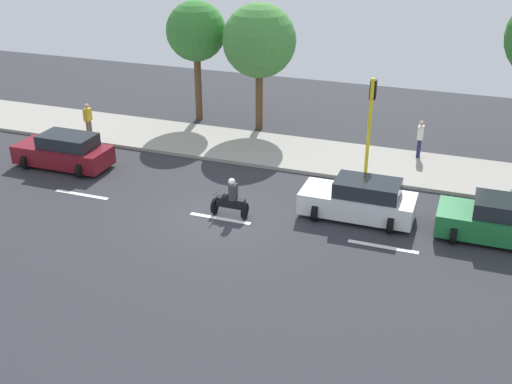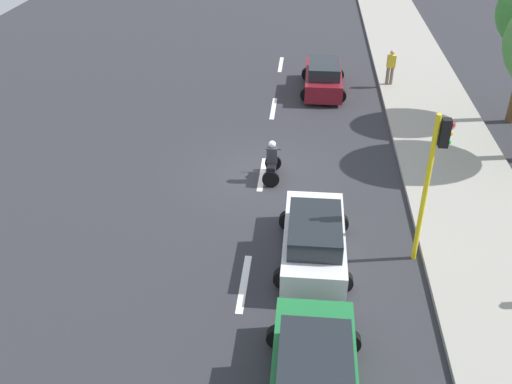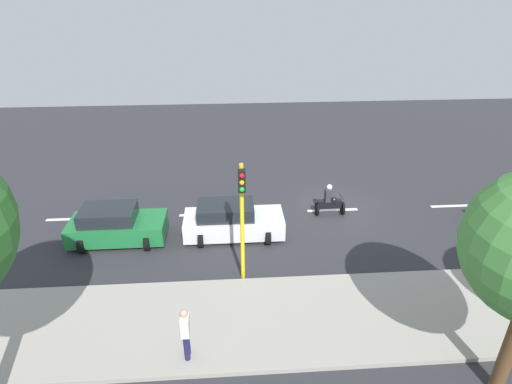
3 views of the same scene
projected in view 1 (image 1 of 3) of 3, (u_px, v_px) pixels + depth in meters
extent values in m
cube|color=#2D2D33|center=(220.00, 220.00, 23.00)|extent=(40.00, 60.00, 0.10)
cube|color=#9E998E|center=(279.00, 151.00, 28.89)|extent=(4.00, 60.00, 0.15)
cube|color=white|center=(383.00, 247.00, 21.12)|extent=(0.20, 2.40, 0.01)
cube|color=white|center=(220.00, 219.00, 22.98)|extent=(0.20, 2.40, 0.01)
cube|color=white|center=(82.00, 195.00, 24.83)|extent=(0.20, 2.40, 0.01)
cube|color=white|center=(357.00, 203.00, 22.87)|extent=(1.71, 4.14, 0.80)
cube|color=#1E2328|center=(368.00, 188.00, 22.47)|extent=(1.44, 2.32, 0.56)
cylinder|color=black|center=(316.00, 212.00, 22.76)|extent=(0.64, 0.22, 0.64)
cylinder|color=black|center=(326.00, 196.00, 24.03)|extent=(0.64, 0.22, 0.64)
cylinder|color=black|center=(391.00, 224.00, 21.91)|extent=(0.64, 0.22, 0.64)
cylinder|color=black|center=(397.00, 206.00, 23.18)|extent=(0.64, 0.22, 0.64)
cube|color=maroon|center=(63.00, 154.00, 27.23)|extent=(1.70, 4.23, 0.80)
cube|color=#1E2328|center=(68.00, 141.00, 26.83)|extent=(1.43, 2.37, 0.56)
cylinder|color=black|center=(27.00, 161.00, 27.13)|extent=(0.64, 0.22, 0.64)
cylinder|color=black|center=(48.00, 150.00, 28.39)|extent=(0.64, 0.22, 0.64)
cylinder|color=black|center=(81.00, 170.00, 26.27)|extent=(0.64, 0.22, 0.64)
cylinder|color=black|center=(101.00, 158.00, 27.53)|extent=(0.64, 0.22, 0.64)
cube|color=#1E7238|center=(495.00, 224.00, 21.41)|extent=(1.80, 3.87, 0.80)
cube|color=#1E2328|center=(508.00, 208.00, 21.02)|extent=(1.51, 2.17, 0.56)
cylinder|color=black|center=(454.00, 235.00, 21.24)|extent=(0.64, 0.22, 0.64)
cylinder|color=black|center=(457.00, 215.00, 22.58)|extent=(0.64, 0.22, 0.64)
cylinder|color=black|center=(215.00, 206.00, 23.27)|extent=(0.60, 0.10, 0.60)
cylinder|color=black|center=(245.00, 211.00, 22.90)|extent=(0.60, 0.10, 0.60)
cube|color=black|center=(231.00, 202.00, 22.96)|extent=(0.28, 1.10, 0.36)
sphere|color=black|center=(226.00, 197.00, 22.95)|extent=(0.32, 0.32, 0.32)
cylinder|color=black|center=(217.00, 192.00, 22.98)|extent=(0.55, 0.04, 0.04)
cube|color=#333338|center=(233.00, 192.00, 22.74)|extent=(0.36, 0.24, 0.60)
sphere|color=silver|center=(232.00, 182.00, 22.58)|extent=(0.26, 0.26, 0.26)
cylinder|color=#72604C|center=(88.00, 130.00, 30.12)|extent=(0.16, 0.16, 0.85)
cylinder|color=#72604C|center=(90.00, 128.00, 30.29)|extent=(0.16, 0.16, 0.85)
cube|color=gold|center=(88.00, 115.00, 29.89)|extent=(0.40, 0.24, 0.60)
sphere|color=tan|center=(86.00, 106.00, 29.71)|extent=(0.22, 0.22, 0.22)
cylinder|color=#1E1E4C|center=(419.00, 149.00, 27.83)|extent=(0.16, 0.16, 0.85)
cylinder|color=#1E1E4C|center=(419.00, 147.00, 28.00)|extent=(0.16, 0.16, 0.85)
cube|color=silver|center=(421.00, 133.00, 27.61)|extent=(0.40, 0.24, 0.60)
sphere|color=tan|center=(422.00, 123.00, 27.42)|extent=(0.22, 0.22, 0.22)
cylinder|color=yellow|center=(369.00, 134.00, 24.68)|extent=(0.14, 0.14, 4.50)
cube|color=black|center=(373.00, 90.00, 24.12)|extent=(0.24, 0.24, 0.76)
sphere|color=red|center=(374.00, 83.00, 24.12)|extent=(0.16, 0.16, 0.16)
sphere|color=#F2A50C|center=(374.00, 89.00, 24.22)|extent=(0.16, 0.16, 0.16)
sphere|color=green|center=(373.00, 95.00, 24.32)|extent=(0.16, 0.16, 0.16)
cylinder|color=brown|center=(259.00, 98.00, 31.29)|extent=(0.36, 0.36, 3.23)
sphere|color=#478C3D|center=(259.00, 41.00, 30.06)|extent=(3.59, 3.59, 3.59)
cylinder|color=brown|center=(198.00, 86.00, 32.57)|extent=(0.36, 0.36, 3.60)
sphere|color=#387F33|center=(196.00, 31.00, 31.35)|extent=(3.03, 3.03, 3.03)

